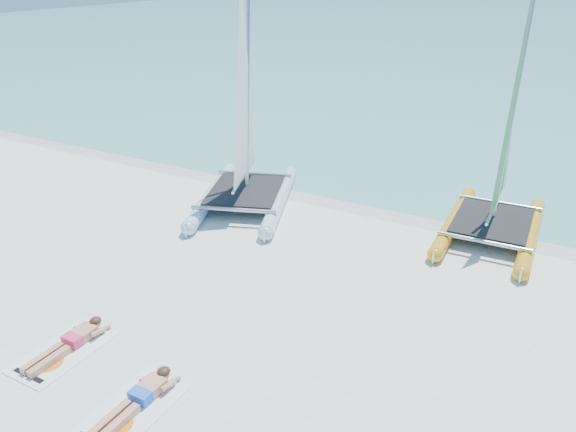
# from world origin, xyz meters

# --- Properties ---
(ground) EXTENTS (140.00, 140.00, 0.00)m
(ground) POSITION_xyz_m (0.00, 0.00, 0.00)
(ground) COLOR white
(ground) RESTS_ON ground
(sea) EXTENTS (140.00, 115.00, 0.01)m
(sea) POSITION_xyz_m (0.00, 63.00, 0.01)
(sea) COLOR #71BCBD
(sea) RESTS_ON ground
(wet_sand_strip) EXTENTS (140.00, 1.40, 0.01)m
(wet_sand_strip) POSITION_xyz_m (0.00, 5.50, 0.00)
(wet_sand_strip) COLOR beige
(wet_sand_strip) RESTS_ON ground
(catamaran_blue) EXTENTS (4.12, 5.68, 7.02)m
(catamaran_blue) POSITION_xyz_m (-3.27, 4.02, 2.10)
(catamaran_blue) COLOR #C0E4FC
(catamaran_blue) RESTS_ON ground
(catamaran_yellow) EXTENTS (2.49, 5.22, 6.59)m
(catamaran_yellow) POSITION_xyz_m (3.52, 5.79, 2.08)
(catamaran_yellow) COLOR gold
(catamaran_yellow) RESTS_ON ground
(towel_a) EXTENTS (1.00, 1.85, 0.02)m
(towel_a) POSITION_xyz_m (-2.36, -3.58, 0.01)
(towel_a) COLOR white
(towel_a) RESTS_ON ground
(sunbather_a) EXTENTS (0.37, 1.73, 0.26)m
(sunbather_a) POSITION_xyz_m (-2.36, -3.39, 0.12)
(sunbather_a) COLOR tan
(sunbather_a) RESTS_ON towel_a
(towel_b) EXTENTS (1.00, 1.85, 0.02)m
(towel_b) POSITION_xyz_m (-0.22, -4.09, 0.01)
(towel_b) COLOR white
(towel_b) RESTS_ON ground
(sunbather_b) EXTENTS (0.37, 1.73, 0.26)m
(sunbather_b) POSITION_xyz_m (-0.22, -3.90, 0.12)
(sunbather_b) COLOR tan
(sunbather_b) RESTS_ON towel_b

